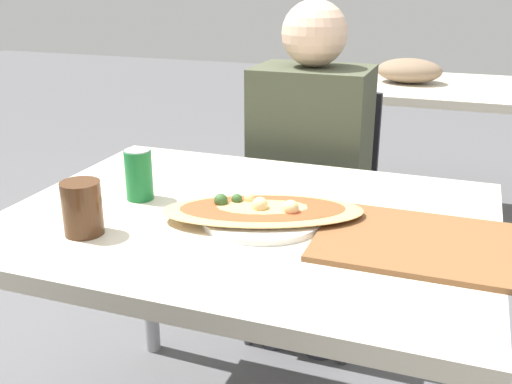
{
  "coord_description": "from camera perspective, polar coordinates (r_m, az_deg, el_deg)",
  "views": [
    {
      "loc": [
        0.45,
        -1.19,
        1.25
      ],
      "look_at": [
        0.02,
        -0.01,
        0.78
      ],
      "focal_mm": 42.0,
      "sensor_mm": 36.0,
      "label": 1
    }
  ],
  "objects": [
    {
      "name": "soda_can",
      "position": [
        1.48,
        -11.1,
        1.64
      ],
      "size": [
        0.07,
        0.07,
        0.12
      ],
      "color": "#197233",
      "rests_on": "dining_table"
    },
    {
      "name": "chair_far_seated",
      "position": [
        2.14,
        5.74,
        -0.71
      ],
      "size": [
        0.4,
        0.4,
        0.86
      ],
      "rotation": [
        0.0,
        0.0,
        3.14
      ],
      "color": "black",
      "rests_on": "ground_plane"
    },
    {
      "name": "pizza_main",
      "position": [
        1.34,
        0.61,
        -1.93
      ],
      "size": [
        0.49,
        0.34,
        0.06
      ],
      "color": "white",
      "rests_on": "dining_table"
    },
    {
      "name": "serving_tray",
      "position": [
        1.27,
        15.81,
        -4.7
      ],
      "size": [
        0.44,
        0.31,
        0.01
      ],
      "color": "brown",
      "rests_on": "dining_table"
    },
    {
      "name": "person_seated",
      "position": [
        1.97,
        5.12,
        3.71
      ],
      "size": [
        0.36,
        0.29,
        1.17
      ],
      "rotation": [
        0.0,
        0.0,
        3.14
      ],
      "color": "#2D2D38",
      "rests_on": "ground_plane"
    },
    {
      "name": "background_table",
      "position": [
        3.14,
        17.51,
        8.74
      ],
      "size": [
        1.1,
        0.8,
        0.84
      ],
      "color": "beige",
      "rests_on": "ground_plane"
    },
    {
      "name": "drink_glass",
      "position": [
        1.31,
        -16.22,
        -1.48
      ],
      "size": [
        0.08,
        0.08,
        0.12
      ],
      "color": "#4C2D19",
      "rests_on": "dining_table"
    },
    {
      "name": "dining_table",
      "position": [
        1.41,
        -0.73,
        -5.02
      ],
      "size": [
        1.1,
        0.84,
        0.72
      ],
      "color": "beige",
      "rests_on": "ground_plane"
    }
  ]
}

